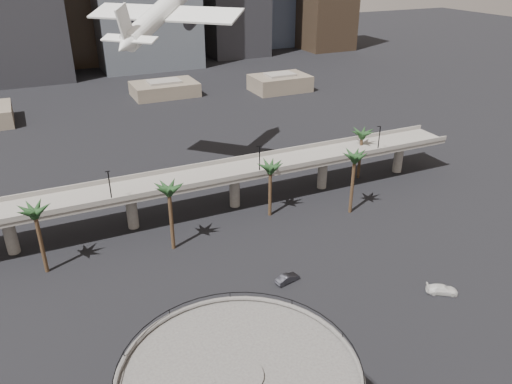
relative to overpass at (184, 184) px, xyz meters
name	(u,v)px	position (x,y,z in m)	size (l,w,h in m)	color
overpass	(184,184)	(0.00, 0.00, 0.00)	(130.00, 9.30, 14.70)	slate
palm_trees	(252,171)	(11.58, -7.82, 3.96)	(76.40, 18.40, 14.00)	#432E1C
low_buildings	(129,98)	(6.89, 87.30, -4.48)	(135.00, 27.50, 6.80)	brown
airborne_jet	(165,9)	(3.52, 17.47, 31.74)	(29.44, 29.60, 15.00)	silver
car_a	(280,349)	(-0.44, -43.40, -6.52)	(1.94, 4.83, 1.65)	#9A3C16
car_b	(287,278)	(8.22, -29.24, -6.62)	(1.52, 4.36, 1.44)	black
car_c	(442,289)	(29.52, -42.42, -6.62)	(2.01, 4.95, 1.44)	white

